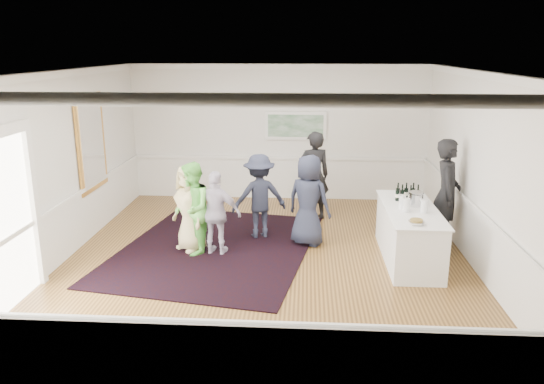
# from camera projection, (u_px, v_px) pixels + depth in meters

# --- Properties ---
(floor) EXTENTS (8.00, 8.00, 0.00)m
(floor) POSITION_uv_depth(u_px,v_px,m) (266.00, 261.00, 9.15)
(floor) COLOR olive
(floor) RESTS_ON ground
(ceiling) EXTENTS (7.00, 8.00, 0.02)m
(ceiling) POSITION_uv_depth(u_px,v_px,m) (266.00, 71.00, 8.30)
(ceiling) COLOR white
(ceiling) RESTS_ON wall_back
(wall_left) EXTENTS (0.02, 8.00, 3.20)m
(wall_left) POSITION_uv_depth(u_px,v_px,m) (60.00, 168.00, 8.94)
(wall_left) COLOR white
(wall_left) RESTS_ON floor
(wall_right) EXTENTS (0.02, 8.00, 3.20)m
(wall_right) POSITION_uv_depth(u_px,v_px,m) (483.00, 174.00, 8.51)
(wall_right) COLOR white
(wall_right) RESTS_ON floor
(wall_back) EXTENTS (7.00, 0.02, 3.20)m
(wall_back) POSITION_uv_depth(u_px,v_px,m) (279.00, 133.00, 12.57)
(wall_back) COLOR white
(wall_back) RESTS_ON floor
(wall_front) EXTENTS (7.00, 0.02, 3.20)m
(wall_front) POSITION_uv_depth(u_px,v_px,m) (233.00, 268.00, 4.87)
(wall_front) COLOR white
(wall_front) RESTS_ON floor
(wainscoting) EXTENTS (7.00, 8.00, 1.00)m
(wainscoting) POSITION_uv_depth(u_px,v_px,m) (266.00, 233.00, 9.01)
(wainscoting) COLOR white
(wainscoting) RESTS_ON floor
(mirror) EXTENTS (0.05, 1.25, 1.85)m
(mirror) POSITION_uv_depth(u_px,v_px,m) (91.00, 143.00, 10.14)
(mirror) COLOR gold
(mirror) RESTS_ON wall_left
(doorway) EXTENTS (0.10, 1.78, 2.56)m
(doorway) POSITION_uv_depth(u_px,v_px,m) (2.00, 212.00, 7.16)
(doorway) COLOR white
(doorway) RESTS_ON wall_left
(landscape_painting) EXTENTS (1.44, 0.06, 0.66)m
(landscape_painting) POSITION_uv_depth(u_px,v_px,m) (296.00, 126.00, 12.45)
(landscape_painting) COLOR white
(landscape_painting) RESTS_ON wall_back
(area_rug) EXTENTS (3.97, 4.80, 0.02)m
(area_rug) POSITION_uv_depth(u_px,v_px,m) (216.00, 248.00, 9.70)
(area_rug) COLOR black
(area_rug) RESTS_ON floor
(serving_table) EXTENTS (0.88, 2.30, 0.93)m
(serving_table) POSITION_uv_depth(u_px,v_px,m) (409.00, 234.00, 9.10)
(serving_table) COLOR white
(serving_table) RESTS_ON floor
(bartender) EXTENTS (0.63, 0.82, 2.01)m
(bartender) POSITION_uv_depth(u_px,v_px,m) (446.00, 194.00, 9.55)
(bartender) COLOR black
(bartender) RESTS_ON floor
(guest_tan) EXTENTS (0.91, 0.89, 1.58)m
(guest_tan) POSITION_uv_depth(u_px,v_px,m) (190.00, 208.00, 9.45)
(guest_tan) COLOR tan
(guest_tan) RESTS_ON floor
(guest_green) EXTENTS (0.74, 0.88, 1.65)m
(guest_green) POSITION_uv_depth(u_px,v_px,m) (192.00, 209.00, 9.30)
(guest_green) COLOR #6FD655
(guest_green) RESTS_ON floor
(guest_lilac) EXTENTS (0.93, 0.51, 1.51)m
(guest_lilac) POSITION_uv_depth(u_px,v_px,m) (217.00, 213.00, 9.27)
(guest_lilac) COLOR #B2A9BD
(guest_lilac) RESTS_ON floor
(guest_dark_a) EXTENTS (1.19, 0.89, 1.63)m
(guest_dark_a) POSITION_uv_depth(u_px,v_px,m) (259.00, 196.00, 10.10)
(guest_dark_a) COLOR #212537
(guest_dark_a) RESTS_ON floor
(guest_dark_b) EXTENTS (0.79, 0.63, 1.89)m
(guest_dark_b) POSITION_uv_depth(u_px,v_px,m) (314.00, 176.00, 11.18)
(guest_dark_b) COLOR black
(guest_dark_b) RESTS_ON floor
(guest_navy) EXTENTS (0.98, 0.85, 1.70)m
(guest_navy) POSITION_uv_depth(u_px,v_px,m) (309.00, 200.00, 9.72)
(guest_navy) COLOR #212537
(guest_navy) RESTS_ON floor
(wine_bottles) EXTENTS (0.43, 0.25, 0.31)m
(wine_bottles) POSITION_uv_depth(u_px,v_px,m) (406.00, 192.00, 9.40)
(wine_bottles) COLOR black
(wine_bottles) RESTS_ON serving_table
(juice_pitchers) EXTENTS (0.43, 0.34, 0.24)m
(juice_pitchers) POSITION_uv_depth(u_px,v_px,m) (411.00, 204.00, 8.78)
(juice_pitchers) COLOR #7FAC3D
(juice_pitchers) RESTS_ON serving_table
(ice_bucket) EXTENTS (0.26, 0.26, 0.25)m
(ice_bucket) POSITION_uv_depth(u_px,v_px,m) (416.00, 199.00, 9.07)
(ice_bucket) COLOR silver
(ice_bucket) RESTS_ON serving_table
(nut_bowl) EXTENTS (0.26, 0.26, 0.07)m
(nut_bowl) POSITION_uv_depth(u_px,v_px,m) (416.00, 222.00, 8.14)
(nut_bowl) COLOR white
(nut_bowl) RESTS_ON serving_table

